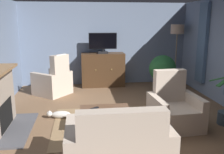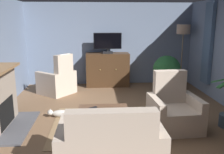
{
  "view_description": "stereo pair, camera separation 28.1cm",
  "coord_description": "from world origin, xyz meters",
  "px_view_note": "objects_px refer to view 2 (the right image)",
  "views": [
    {
      "loc": [
        -0.77,
        -4.68,
        2.06
      ],
      "look_at": [
        -0.14,
        0.29,
        0.9
      ],
      "focal_mm": 39.46,
      "sensor_mm": 36.0,
      "label": 1
    },
    {
      "loc": [
        -0.49,
        -4.71,
        2.06
      ],
      "look_at": [
        -0.14,
        0.29,
        0.9
      ],
      "focal_mm": 39.46,
      "sensor_mm": 36.0,
      "label": 2
    }
  ],
  "objects_px": {
    "coffee_table": "(103,111)",
    "sofa_floral": "(110,148)",
    "tv_cabinet": "(108,70)",
    "armchair_beside_cabinet": "(58,81)",
    "television": "(108,42)",
    "tv_remote": "(93,108)",
    "floor_lamp": "(183,33)",
    "potted_plant_tall_palm_by_window": "(167,70)",
    "cat": "(60,113)",
    "armchair_in_far_corner": "(174,111)"
  },
  "relations": [
    {
      "from": "coffee_table",
      "to": "tv_remote",
      "type": "height_order",
      "value": "tv_remote"
    },
    {
      "from": "television",
      "to": "floor_lamp",
      "type": "bearing_deg",
      "value": -0.96
    },
    {
      "from": "television",
      "to": "cat",
      "type": "relative_size",
      "value": 1.2
    },
    {
      "from": "coffee_table",
      "to": "sofa_floral",
      "type": "distance_m",
      "value": 1.28
    },
    {
      "from": "potted_plant_tall_palm_by_window",
      "to": "sofa_floral",
      "type": "bearing_deg",
      "value": -117.07
    },
    {
      "from": "tv_remote",
      "to": "cat",
      "type": "height_order",
      "value": "tv_remote"
    },
    {
      "from": "coffee_table",
      "to": "tv_remote",
      "type": "xyz_separation_m",
      "value": [
        -0.2,
        0.04,
        0.06
      ]
    },
    {
      "from": "armchair_in_far_corner",
      "to": "cat",
      "type": "height_order",
      "value": "armchair_in_far_corner"
    },
    {
      "from": "armchair_beside_cabinet",
      "to": "potted_plant_tall_palm_by_window",
      "type": "distance_m",
      "value": 3.1
    },
    {
      "from": "armchair_beside_cabinet",
      "to": "cat",
      "type": "distance_m",
      "value": 1.85
    },
    {
      "from": "floor_lamp",
      "to": "potted_plant_tall_palm_by_window",
      "type": "bearing_deg",
      "value": -128.16
    },
    {
      "from": "potted_plant_tall_palm_by_window",
      "to": "armchair_beside_cabinet",
      "type": "bearing_deg",
      "value": 174.81
    },
    {
      "from": "tv_cabinet",
      "to": "potted_plant_tall_palm_by_window",
      "type": "bearing_deg",
      "value": -33.39
    },
    {
      "from": "potted_plant_tall_palm_by_window",
      "to": "cat",
      "type": "relative_size",
      "value": 1.54
    },
    {
      "from": "coffee_table",
      "to": "sofa_floral",
      "type": "relative_size",
      "value": 0.66
    },
    {
      "from": "sofa_floral",
      "to": "armchair_in_far_corner",
      "type": "xyz_separation_m",
      "value": [
        1.32,
        1.32,
        0.0
      ]
    },
    {
      "from": "tv_cabinet",
      "to": "cat",
      "type": "xyz_separation_m",
      "value": [
        -1.17,
        -2.58,
        -0.42
      ]
    },
    {
      "from": "tv_remote",
      "to": "armchair_beside_cabinet",
      "type": "xyz_separation_m",
      "value": [
        -1.01,
        2.5,
        -0.09
      ]
    },
    {
      "from": "tv_cabinet",
      "to": "armchair_in_far_corner",
      "type": "height_order",
      "value": "armchair_in_far_corner"
    },
    {
      "from": "television",
      "to": "armchair_beside_cabinet",
      "type": "xyz_separation_m",
      "value": [
        -1.47,
        -0.72,
        -1.03
      ]
    },
    {
      "from": "sofa_floral",
      "to": "armchair_in_far_corner",
      "type": "bearing_deg",
      "value": 45.13
    },
    {
      "from": "coffee_table",
      "to": "tv_remote",
      "type": "distance_m",
      "value": 0.21
    },
    {
      "from": "television",
      "to": "potted_plant_tall_palm_by_window",
      "type": "xyz_separation_m",
      "value": [
        1.6,
        -1.0,
        -0.7
      ]
    },
    {
      "from": "sofa_floral",
      "to": "potted_plant_tall_palm_by_window",
      "type": "distance_m",
      "value": 3.99
    },
    {
      "from": "sofa_floral",
      "to": "armchair_beside_cabinet",
      "type": "xyz_separation_m",
      "value": [
        -1.26,
        3.82,
        0.02
      ]
    },
    {
      "from": "armchair_beside_cabinet",
      "to": "tv_remote",
      "type": "bearing_deg",
      "value": -67.89
    },
    {
      "from": "tv_remote",
      "to": "armchair_in_far_corner",
      "type": "xyz_separation_m",
      "value": [
        1.56,
        0.0,
        -0.11
      ]
    },
    {
      "from": "tv_remote",
      "to": "armchair_in_far_corner",
      "type": "relative_size",
      "value": 0.16
    },
    {
      "from": "coffee_table",
      "to": "armchair_beside_cabinet",
      "type": "bearing_deg",
      "value": 115.52
    },
    {
      "from": "television",
      "to": "floor_lamp",
      "type": "xyz_separation_m",
      "value": [
        2.36,
        -0.04,
        0.28
      ]
    },
    {
      "from": "sofa_floral",
      "to": "armchair_beside_cabinet",
      "type": "height_order",
      "value": "armchair_beside_cabinet"
    },
    {
      "from": "coffee_table",
      "to": "floor_lamp",
      "type": "relative_size",
      "value": 0.49
    },
    {
      "from": "tv_cabinet",
      "to": "armchair_beside_cabinet",
      "type": "bearing_deg",
      "value": -152.11
    },
    {
      "from": "armchair_beside_cabinet",
      "to": "potted_plant_tall_palm_by_window",
      "type": "height_order",
      "value": "armchair_beside_cabinet"
    },
    {
      "from": "armchair_in_far_corner",
      "to": "tv_cabinet",
      "type": "bearing_deg",
      "value": 108.74
    },
    {
      "from": "sofa_floral",
      "to": "potted_plant_tall_palm_by_window",
      "type": "bearing_deg",
      "value": 62.93
    },
    {
      "from": "television",
      "to": "armchair_in_far_corner",
      "type": "relative_size",
      "value": 0.79
    },
    {
      "from": "floor_lamp",
      "to": "armchair_beside_cabinet",
      "type": "bearing_deg",
      "value": -169.86
    },
    {
      "from": "coffee_table",
      "to": "armchair_in_far_corner",
      "type": "height_order",
      "value": "armchair_in_far_corner"
    },
    {
      "from": "tv_cabinet",
      "to": "potted_plant_tall_palm_by_window",
      "type": "relative_size",
      "value": 1.22
    },
    {
      "from": "floor_lamp",
      "to": "tv_remote",
      "type": "bearing_deg",
      "value": -131.43
    },
    {
      "from": "television",
      "to": "armchair_beside_cabinet",
      "type": "bearing_deg",
      "value": -153.76
    },
    {
      "from": "television",
      "to": "armchair_beside_cabinet",
      "type": "height_order",
      "value": "television"
    },
    {
      "from": "coffee_table",
      "to": "cat",
      "type": "xyz_separation_m",
      "value": [
        -0.91,
        0.73,
        -0.3
      ]
    },
    {
      "from": "tv_cabinet",
      "to": "floor_lamp",
      "type": "bearing_deg",
      "value": -2.25
    },
    {
      "from": "tv_cabinet",
      "to": "tv_remote",
      "type": "height_order",
      "value": "tv_cabinet"
    },
    {
      "from": "armchair_in_far_corner",
      "to": "floor_lamp",
      "type": "bearing_deg",
      "value": 68.57
    },
    {
      "from": "armchair_in_far_corner",
      "to": "potted_plant_tall_palm_by_window",
      "type": "xyz_separation_m",
      "value": [
        0.49,
        2.21,
        0.35
      ]
    },
    {
      "from": "coffee_table",
      "to": "potted_plant_tall_palm_by_window",
      "type": "bearing_deg",
      "value": 50.61
    },
    {
      "from": "tv_cabinet",
      "to": "television",
      "type": "relative_size",
      "value": 1.56
    }
  ]
}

